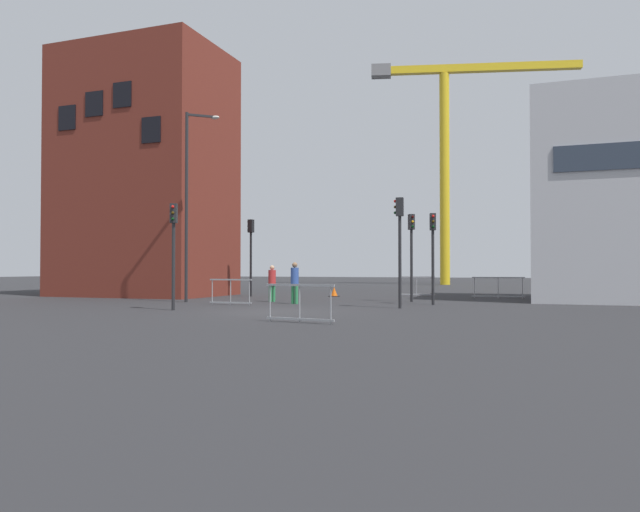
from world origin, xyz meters
name	(u,v)px	position (x,y,z in m)	size (l,w,h in m)	color
ground	(276,312)	(0.00, 0.00, 0.00)	(160.00, 160.00, 0.00)	#28282B
brick_building	(145,174)	(-12.02, 8.88, 6.80)	(8.78, 6.24, 13.59)	maroon
construction_crane	(450,133)	(1.07, 36.81, 14.03)	(18.66, 5.56, 20.53)	yellow
streetlamp_tall	(190,193)	(-6.12, 4.15, 4.92)	(1.25, 1.03, 8.58)	#232326
traffic_light_verge	(400,234)	(3.72, 3.17, 2.81)	(0.38, 0.27, 4.21)	#232326
traffic_light_crosswalk	(174,238)	(-3.76, -0.66, 2.61)	(0.33, 0.39, 3.87)	#232326
traffic_light_near	(433,243)	(4.55, 5.76, 2.57)	(0.30, 0.39, 3.81)	#232326
traffic_light_far	(411,243)	(3.28, 7.66, 2.67)	(0.35, 0.39, 3.97)	#232326
traffic_light_island	(251,245)	(-5.96, 9.95, 2.78)	(0.38, 0.28, 4.16)	black
pedestrian_walking	(272,281)	(-2.70, 5.60, 0.96)	(0.34, 0.34, 1.66)	#2D844C
pedestrian_waiting	(295,280)	(-1.12, 4.46, 1.04)	(0.34, 0.34, 1.78)	#2D844C
safety_barrier_mid_span	(417,286)	(2.43, 13.21, 0.56)	(1.95, 0.33, 1.08)	#9EA0A5
safety_barrier_right_run	(498,287)	(6.75, 12.37, 0.56)	(2.58, 0.28, 1.08)	gray
safety_barrier_front	(231,291)	(-3.31, 2.81, 0.56)	(1.90, 0.11, 1.08)	gray
safety_barrier_rear	(300,303)	(2.40, -3.72, 0.56)	(2.16, 0.36, 1.08)	gray
traffic_cone_striped	(334,292)	(-1.69, 11.41, 0.23)	(0.50, 0.50, 0.51)	black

